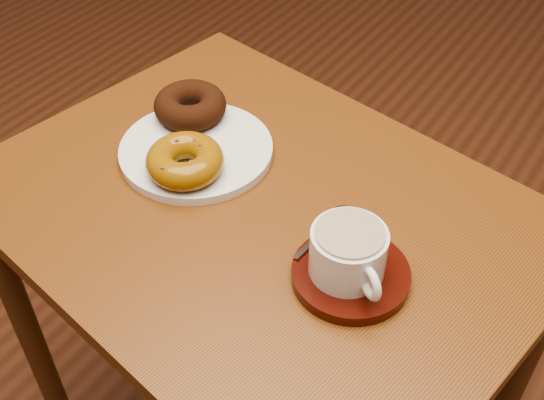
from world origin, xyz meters
The scene contains 7 objects.
cafe_table centered at (-0.02, 0.24, 0.58)m, with size 0.82×0.67×0.69m.
donut_plate centered at (-0.16, 0.28, 0.70)m, with size 0.22×0.22×0.01m, color silver.
donut_cinnamon centered at (-0.21, 0.33, 0.72)m, with size 0.11×0.11×0.04m, color black.
donut_caramel centered at (-0.14, 0.22, 0.72)m, with size 0.13×0.13×0.04m.
saucer centered at (0.14, 0.19, 0.70)m, with size 0.14×0.14×0.01m, color #370D07.
coffee_cup centered at (0.13, 0.19, 0.73)m, with size 0.11×0.09×0.06m.
teaspoon centered at (0.08, 0.25, 0.71)m, with size 0.02×0.11×0.01m.
Camera 1 is at (0.35, -0.29, 1.31)m, focal length 45.00 mm.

